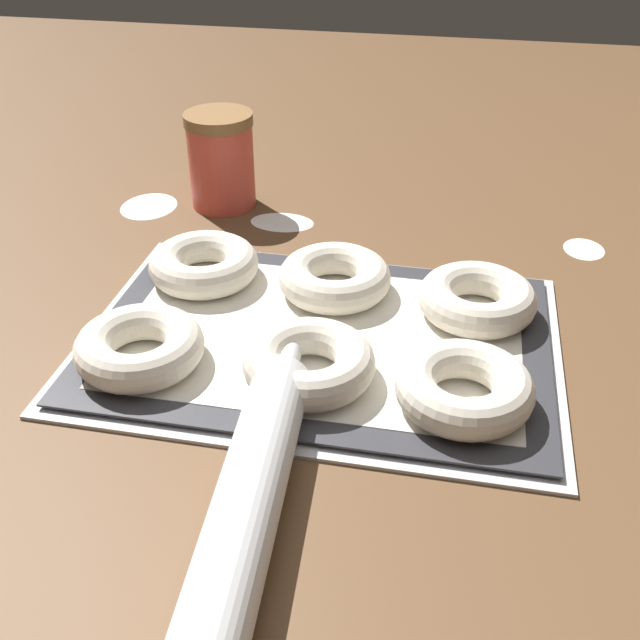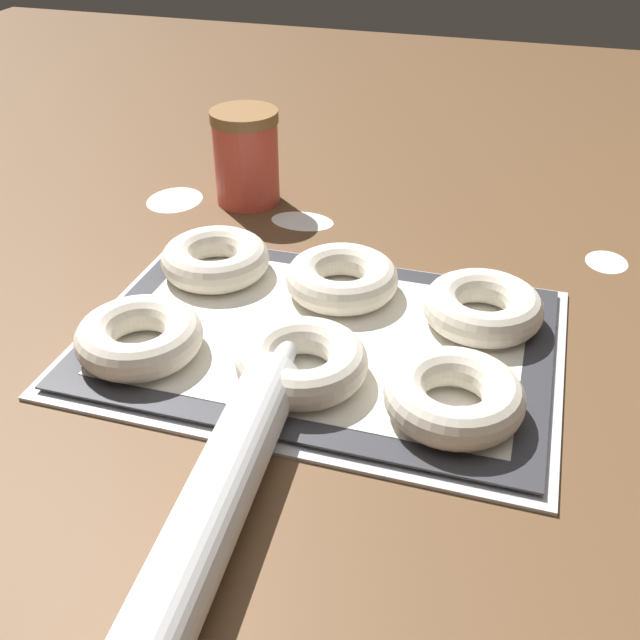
# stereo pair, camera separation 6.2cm
# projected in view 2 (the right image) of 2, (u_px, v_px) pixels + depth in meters

# --- Properties ---
(ground_plane) EXTENTS (2.80, 2.80, 0.00)m
(ground_plane) POSITION_uv_depth(u_px,v_px,m) (333.00, 345.00, 0.80)
(ground_plane) COLOR brown
(baking_tray) EXTENTS (0.50, 0.35, 0.01)m
(baking_tray) POSITION_uv_depth(u_px,v_px,m) (320.00, 341.00, 0.80)
(baking_tray) COLOR silver
(baking_tray) RESTS_ON ground_plane
(baking_mat) EXTENTS (0.48, 0.33, 0.00)m
(baking_mat) POSITION_uv_depth(u_px,v_px,m) (320.00, 337.00, 0.79)
(baking_mat) COLOR #333338
(baking_mat) RESTS_ON baking_tray
(bagel_front_left) EXTENTS (0.13, 0.13, 0.04)m
(bagel_front_left) POSITION_uv_depth(u_px,v_px,m) (139.00, 337.00, 0.76)
(bagel_front_left) COLOR silver
(bagel_front_left) RESTS_ON baking_mat
(bagel_front_center) EXTENTS (0.13, 0.13, 0.04)m
(bagel_front_center) POSITION_uv_depth(u_px,v_px,m) (302.00, 361.00, 0.72)
(bagel_front_center) COLOR silver
(bagel_front_center) RESTS_ON baking_mat
(bagel_front_right) EXTENTS (0.13, 0.13, 0.04)m
(bagel_front_right) POSITION_uv_depth(u_px,v_px,m) (454.00, 396.00, 0.68)
(bagel_front_right) COLOR silver
(bagel_front_right) RESTS_ON baking_mat
(bagel_back_left) EXTENTS (0.13, 0.13, 0.04)m
(bagel_back_left) POSITION_uv_depth(u_px,v_px,m) (215.00, 259.00, 0.89)
(bagel_back_left) COLOR silver
(bagel_back_left) RESTS_ON baking_mat
(bagel_back_center) EXTENTS (0.13, 0.13, 0.04)m
(bagel_back_center) POSITION_uv_depth(u_px,v_px,m) (342.00, 278.00, 0.85)
(bagel_back_center) COLOR silver
(bagel_back_center) RESTS_ON baking_mat
(bagel_back_right) EXTENTS (0.13, 0.13, 0.04)m
(bagel_back_right) POSITION_uv_depth(u_px,v_px,m) (483.00, 307.00, 0.80)
(bagel_back_right) COLOR silver
(bagel_back_right) RESTS_ON baking_mat
(flour_canister) EXTENTS (0.10, 0.10, 0.13)m
(flour_canister) POSITION_uv_depth(u_px,v_px,m) (246.00, 157.00, 1.06)
(flour_canister) COLOR #DB4C3D
(flour_canister) RESTS_ON ground_plane
(rolling_pin) EXTENTS (0.08, 0.42, 0.05)m
(rolling_pin) POSITION_uv_depth(u_px,v_px,m) (216.00, 500.00, 0.58)
(rolling_pin) COLOR silver
(rolling_pin) RESTS_ON ground_plane
(flour_patch_near) EXTENTS (0.09, 0.06, 0.00)m
(flour_patch_near) POSITION_uv_depth(u_px,v_px,m) (302.00, 220.00, 1.04)
(flour_patch_near) COLOR white
(flour_patch_near) RESTS_ON ground_plane
(flour_patch_far) EXTENTS (0.05, 0.06, 0.00)m
(flour_patch_far) POSITION_uv_depth(u_px,v_px,m) (607.00, 261.00, 0.95)
(flour_patch_far) COLOR white
(flour_patch_far) RESTS_ON ground_plane
(flour_patch_side) EXTENTS (0.08, 0.09, 0.00)m
(flour_patch_side) POSITION_uv_depth(u_px,v_px,m) (175.00, 199.00, 1.10)
(flour_patch_side) COLOR white
(flour_patch_side) RESTS_ON ground_plane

